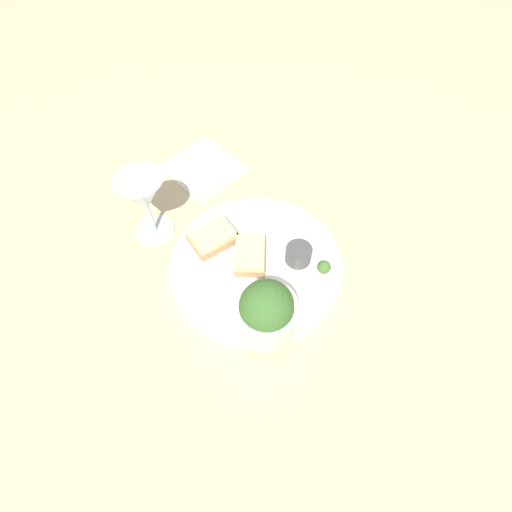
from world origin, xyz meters
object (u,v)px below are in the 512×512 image
cheese_toast_near (213,237)px  cheese_toast_far (249,256)px  salad_bowl (266,311)px  napkin (203,168)px  wine_glass (144,196)px  sauce_ramekin (299,254)px

cheese_toast_near → cheese_toast_far: same height
salad_bowl → napkin: 0.41m
cheese_toast_far → wine_glass: (-0.05, 0.20, 0.07)m
salad_bowl → sauce_ramekin: 0.15m
salad_bowl → cheese_toast_far: bearing=50.2°
wine_glass → cheese_toast_far: bearing=-75.0°
wine_glass → napkin: bearing=12.2°
salad_bowl → wine_glass: 0.30m
sauce_ramekin → cheese_toast_near: size_ratio=0.49×
sauce_ramekin → cheese_toast_far: size_ratio=0.48×
sauce_ramekin → napkin: size_ratio=0.28×
salad_bowl → cheese_toast_far: (0.09, 0.10, -0.03)m
salad_bowl → napkin: (0.22, 0.34, -0.06)m
sauce_ramekin → napkin: bearing=75.3°
wine_glass → napkin: (0.19, 0.04, -0.10)m
wine_glass → salad_bowl: bearing=-96.2°
cheese_toast_far → wine_glass: 0.22m
napkin → sauce_ramekin: bearing=-104.7°
salad_bowl → cheese_toast_near: salad_bowl is taller
salad_bowl → sauce_ramekin: (0.14, 0.03, -0.03)m
cheese_toast_far → salad_bowl: bearing=-129.8°
cheese_toast_near → sauce_ramekin: bearing=-67.0°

